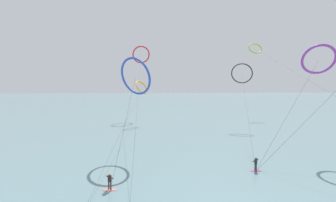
{
  "coord_description": "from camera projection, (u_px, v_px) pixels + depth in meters",
  "views": [
    {
      "loc": [
        -1.67,
        -4.17,
        10.3
      ],
      "look_at": [
        0.0,
        21.99,
        8.02
      ],
      "focal_mm": 22.16,
      "sensor_mm": 36.0,
      "label": 1
    }
  ],
  "objects": [
    {
      "name": "kite_crimson",
      "position": [
        141.0,
        55.0,
        59.92
      ],
      "size": [
        5.36,
        46.54,
        20.97
      ],
      "rotation": [
        0.0,
        0.0,
        3.39
      ],
      "color": "red",
      "rests_on": "ground"
    },
    {
      "name": "sea_water",
      "position": [
        158.0,
        102.0,
        111.51
      ],
      "size": [
        400.0,
        200.0,
        0.08
      ],
      "primitive_type": "cube",
      "color": "slate",
      "rests_on": "ground"
    },
    {
      "name": "kite_lime",
      "position": [
        255.0,
        48.0,
        63.45
      ],
      "size": [
        4.22,
        47.38,
        22.71
      ],
      "rotation": [
        0.0,
        0.0,
        6.25
      ],
      "color": "#8CC62D",
      "rests_on": "ground"
    },
    {
      "name": "kite_cobalt",
      "position": [
        135.0,
        76.0,
        28.66
      ],
      "size": [
        5.35,
        12.19,
        13.83
      ],
      "rotation": [
        0.0,
        0.0,
        2.47
      ],
      "color": "#2647B7",
      "rests_on": "ground"
    },
    {
      "name": "kite_amber",
      "position": [
        142.0,
        87.0,
        50.97
      ],
      "size": [
        4.45,
        39.04,
        10.95
      ],
      "rotation": [
        0.0,
        0.0,
        0.99
      ],
      "color": "orange",
      "rests_on": "ground"
    },
    {
      "name": "surfer_coral",
      "position": [
        110.0,
        183.0,
        19.75
      ],
      "size": [
        1.4,
        0.72,
        1.7
      ],
      "rotation": [
        0.0,
        0.0,
        5.67
      ],
      "color": "#EA7260",
      "rests_on": "ground"
    },
    {
      "name": "surfer_magenta",
      "position": [
        256.0,
        165.0,
        24.07
      ],
      "size": [
        1.4,
        0.72,
        1.7
      ],
      "rotation": [
        0.0,
        0.0,
        0.61
      ],
      "color": "#CC288E",
      "rests_on": "ground"
    },
    {
      "name": "kite_charcoal",
      "position": [
        242.0,
        73.0,
        46.89
      ],
      "size": [
        10.54,
        24.83,
        14.84
      ],
      "rotation": [
        0.0,
        0.0,
        6.01
      ],
      "color": "black",
      "rests_on": "ground"
    },
    {
      "name": "kite_violet",
      "position": [
        319.0,
        59.0,
        28.82
      ],
      "size": [
        13.54,
        6.97,
        15.62
      ],
      "rotation": [
        0.0,
        0.0,
        2.77
      ],
      "color": "purple",
      "rests_on": "ground"
    }
  ]
}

